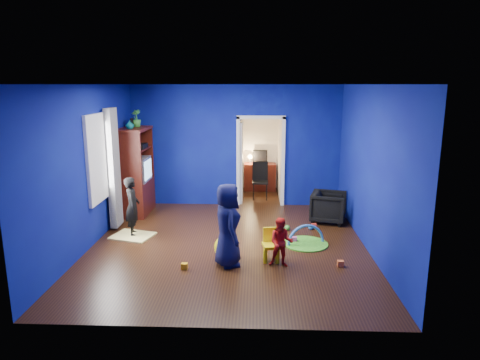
{
  "coord_description": "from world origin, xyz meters",
  "views": [
    {
      "loc": [
        0.5,
        -7.42,
        2.9
      ],
      "look_at": [
        0.2,
        0.4,
        1.14
      ],
      "focal_mm": 32.0,
      "sensor_mm": 36.0,
      "label": 1
    }
  ],
  "objects_px": {
    "kid_chair": "(271,247)",
    "play_mat": "(306,244)",
    "crt_tv": "(138,169)",
    "study_desk": "(260,177)",
    "toddler_red": "(281,242)",
    "child_navy": "(228,225)",
    "armchair": "(328,207)",
    "folding_chair": "(260,181)",
    "child_black": "(132,206)",
    "vase": "(130,125)",
    "hopper_ball": "(226,247)",
    "tv_armoire": "(136,171)"
  },
  "relations": [
    {
      "from": "armchair",
      "to": "child_black",
      "type": "bearing_deg",
      "value": 118.99
    },
    {
      "from": "armchair",
      "to": "crt_tv",
      "type": "relative_size",
      "value": 1.03
    },
    {
      "from": "kid_chair",
      "to": "folding_chair",
      "type": "relative_size",
      "value": 0.54
    },
    {
      "from": "child_black",
      "to": "hopper_ball",
      "type": "relative_size",
      "value": 2.89
    },
    {
      "from": "child_black",
      "to": "crt_tv",
      "type": "bearing_deg",
      "value": -4.69
    },
    {
      "from": "armchair",
      "to": "study_desk",
      "type": "relative_size",
      "value": 0.82
    },
    {
      "from": "vase",
      "to": "folding_chair",
      "type": "distance_m",
      "value": 3.63
    },
    {
      "from": "study_desk",
      "to": "toddler_red",
      "type": "bearing_deg",
      "value": -86.51
    },
    {
      "from": "folding_chair",
      "to": "tv_armoire",
      "type": "bearing_deg",
      "value": -154.58
    },
    {
      "from": "child_black",
      "to": "kid_chair",
      "type": "bearing_deg",
      "value": -128.96
    },
    {
      "from": "armchair",
      "to": "play_mat",
      "type": "xyz_separation_m",
      "value": [
        -0.63,
        -1.36,
        -0.32
      ]
    },
    {
      "from": "child_navy",
      "to": "toddler_red",
      "type": "relative_size",
      "value": 1.68
    },
    {
      "from": "armchair",
      "to": "toddler_red",
      "type": "relative_size",
      "value": 0.89
    },
    {
      "from": "tv_armoire",
      "to": "hopper_ball",
      "type": "relative_size",
      "value": 4.87
    },
    {
      "from": "crt_tv",
      "to": "hopper_ball",
      "type": "distance_m",
      "value": 3.47
    },
    {
      "from": "tv_armoire",
      "to": "crt_tv",
      "type": "distance_m",
      "value": 0.06
    },
    {
      "from": "child_black",
      "to": "study_desk",
      "type": "bearing_deg",
      "value": -48.83
    },
    {
      "from": "child_black",
      "to": "crt_tv",
      "type": "relative_size",
      "value": 1.66
    },
    {
      "from": "armchair",
      "to": "child_navy",
      "type": "relative_size",
      "value": 0.53
    },
    {
      "from": "play_mat",
      "to": "child_black",
      "type": "bearing_deg",
      "value": 173.52
    },
    {
      "from": "child_black",
      "to": "vase",
      "type": "relative_size",
      "value": 6.15
    },
    {
      "from": "crt_tv",
      "to": "kid_chair",
      "type": "distance_m",
      "value": 4.03
    },
    {
      "from": "crt_tv",
      "to": "child_navy",
      "type": "bearing_deg",
      "value": -51.78
    },
    {
      "from": "toddler_red",
      "to": "folding_chair",
      "type": "height_order",
      "value": "folding_chair"
    },
    {
      "from": "armchair",
      "to": "study_desk",
      "type": "bearing_deg",
      "value": 42.47
    },
    {
      "from": "play_mat",
      "to": "hopper_ball",
      "type": "bearing_deg",
      "value": -153.48
    },
    {
      "from": "crt_tv",
      "to": "kid_chair",
      "type": "xyz_separation_m",
      "value": [
        2.94,
        -2.65,
        -0.77
      ]
    },
    {
      "from": "study_desk",
      "to": "child_navy",
      "type": "bearing_deg",
      "value": -96.17
    },
    {
      "from": "armchair",
      "to": "kid_chair",
      "type": "xyz_separation_m",
      "value": [
        -1.29,
        -2.15,
        -0.08
      ]
    },
    {
      "from": "toddler_red",
      "to": "vase",
      "type": "xyz_separation_m",
      "value": [
        -3.13,
        2.55,
        1.65
      ]
    },
    {
      "from": "study_desk",
      "to": "tv_armoire",
      "type": "bearing_deg",
      "value": -140.8
    },
    {
      "from": "toddler_red",
      "to": "hopper_ball",
      "type": "relative_size",
      "value": 2.02
    },
    {
      "from": "folding_chair",
      "to": "child_black",
      "type": "bearing_deg",
      "value": -131.52
    },
    {
      "from": "armchair",
      "to": "toddler_red",
      "type": "distance_m",
      "value": 2.61
    },
    {
      "from": "crt_tv",
      "to": "hopper_ball",
      "type": "height_order",
      "value": "crt_tv"
    },
    {
      "from": "kid_chair",
      "to": "play_mat",
      "type": "bearing_deg",
      "value": 39.81
    },
    {
      "from": "hopper_ball",
      "to": "armchair",
      "type": "bearing_deg",
      "value": 45.27
    },
    {
      "from": "vase",
      "to": "play_mat",
      "type": "height_order",
      "value": "vase"
    },
    {
      "from": "armchair",
      "to": "folding_chair",
      "type": "xyz_separation_m",
      "value": [
        -1.46,
        1.84,
        0.13
      ]
    },
    {
      "from": "child_navy",
      "to": "toddler_red",
      "type": "bearing_deg",
      "value": -107.02
    },
    {
      "from": "study_desk",
      "to": "kid_chair",
      "type": "bearing_deg",
      "value": -88.1
    },
    {
      "from": "crt_tv",
      "to": "play_mat",
      "type": "height_order",
      "value": "crt_tv"
    },
    {
      "from": "child_navy",
      "to": "vase",
      "type": "height_order",
      "value": "vase"
    },
    {
      "from": "tv_armoire",
      "to": "toddler_red",
      "type": "bearing_deg",
      "value": -42.25
    },
    {
      "from": "kid_chair",
      "to": "study_desk",
      "type": "relative_size",
      "value": 0.57
    },
    {
      "from": "tv_armoire",
      "to": "hopper_ball",
      "type": "height_order",
      "value": "tv_armoire"
    },
    {
      "from": "hopper_ball",
      "to": "child_navy",
      "type": "bearing_deg",
      "value": -78.69
    },
    {
      "from": "hopper_ball",
      "to": "folding_chair",
      "type": "distance_m",
      "value": 3.97
    },
    {
      "from": "tv_armoire",
      "to": "study_desk",
      "type": "relative_size",
      "value": 2.23
    },
    {
      "from": "child_navy",
      "to": "study_desk",
      "type": "bearing_deg",
      "value": -21.89
    }
  ]
}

